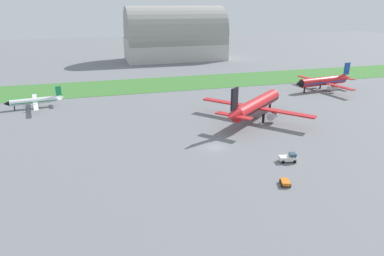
{
  "coord_description": "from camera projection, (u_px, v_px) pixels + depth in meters",
  "views": [
    {
      "loc": [
        -26.42,
        -71.62,
        32.13
      ],
      "look_at": [
        -3.8,
        6.63,
        3.0
      ],
      "focal_mm": 32.63,
      "sensor_mm": 36.0,
      "label": 1
    }
  ],
  "objects": [
    {
      "name": "ground_plane",
      "position": [
        215.0,
        147.0,
        82.51
      ],
      "size": [
        600.0,
        600.0,
        0.0
      ],
      "primitive_type": "plane",
      "color": "slate"
    },
    {
      "name": "airplane_taxiing_turboprop",
      "position": [
        35.0,
        101.0,
        113.04
      ],
      "size": [
        18.51,
        21.54,
        6.47
      ],
      "rotation": [
        0.0,
        0.0,
        3.29
      ],
      "color": "white",
      "rests_on": "ground_plane"
    },
    {
      "name": "airplane_midfield_jet",
      "position": [
        256.0,
        105.0,
        100.72
      ],
      "size": [
        28.61,
        27.95,
        12.19
      ],
      "rotation": [
        0.0,
        0.0,
        0.7
      ],
      "color": "red",
      "rests_on": "ground_plane"
    },
    {
      "name": "pushback_tug_near_gate",
      "position": [
        289.0,
        158.0,
        74.84
      ],
      "size": [
        3.9,
        2.67,
        1.95
      ],
      "rotation": [
        0.0,
        0.0,
        6.07
      ],
      "color": "white",
      "rests_on": "ground_plane"
    },
    {
      "name": "baggage_cart_midfield",
      "position": [
        285.0,
        182.0,
        65.31
      ],
      "size": [
        2.44,
        2.82,
        0.9
      ],
      "rotation": [
        0.0,
        0.0,
        4.38
      ],
      "color": "orange",
      "rests_on": "ground_plane"
    },
    {
      "name": "airplane_parked_jet_far",
      "position": [
        324.0,
        81.0,
        135.72
      ],
      "size": [
        27.96,
        28.4,
        10.06
      ],
      "rotation": [
        0.0,
        0.0,
        3.29
      ],
      "color": "red",
      "rests_on": "ground_plane"
    },
    {
      "name": "grass_taxiway_strip",
      "position": [
        158.0,
        84.0,
        146.8
      ],
      "size": [
        360.0,
        28.0,
        0.08
      ],
      "primitive_type": "cube",
      "color": "#3D7533",
      "rests_on": "ground_plane"
    },
    {
      "name": "hangar_distant",
      "position": [
        175.0,
        37.0,
        207.62
      ],
      "size": [
        58.32,
        30.68,
        31.0
      ],
      "color": "#BCB7B2",
      "rests_on": "ground_plane"
    }
  ]
}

